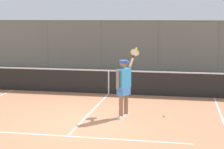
{
  "coord_description": "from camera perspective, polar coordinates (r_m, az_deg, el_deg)",
  "views": [
    {
      "loc": [
        -2.85,
        10.01,
        3.05
      ],
      "look_at": [
        -0.45,
        -2.5,
        1.05
      ],
      "focal_mm": 59.33,
      "sensor_mm": 36.0,
      "label": 1
    }
  ],
  "objects": [
    {
      "name": "fence_backdrop",
      "position": [
        20.8,
        2.94,
        4.13
      ],
      "size": [
        18.64,
        1.37,
        2.86
      ],
      "color": "slate",
      "rests_on": "ground"
    },
    {
      "name": "tennis_net",
      "position": [
        14.7,
        -0.51,
        -1.1
      ],
      "size": [
        10.57,
        0.09,
        1.07
      ],
      "color": "#2D2D2D",
      "rests_on": "ground"
    },
    {
      "name": "tennis_player",
      "position": [
        11.17,
        1.85,
        -1.39
      ],
      "size": [
        0.57,
        1.41,
        2.06
      ],
      "rotation": [
        0.0,
        0.0,
        -2.0
      ],
      "color": "silver",
      "rests_on": "ground"
    },
    {
      "name": "ground_plane",
      "position": [
        10.84,
        -4.89,
        -7.44
      ],
      "size": [
        60.0,
        60.0,
        0.0
      ],
      "primitive_type": "plane",
      "color": "#B27551"
    },
    {
      "name": "court_line_markings",
      "position": [
        9.45,
        -7.45,
        -9.97
      ],
      "size": [
        8.23,
        9.87,
        0.01
      ],
      "color": "white",
      "rests_on": "ground"
    },
    {
      "name": "tennis_ball_near_net",
      "position": [
        11.52,
        8.03,
        -6.34
      ],
      "size": [
        0.07,
        0.07,
        0.07
      ],
      "primitive_type": "sphere",
      "color": "#C1D138",
      "rests_on": "ground"
    }
  ]
}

